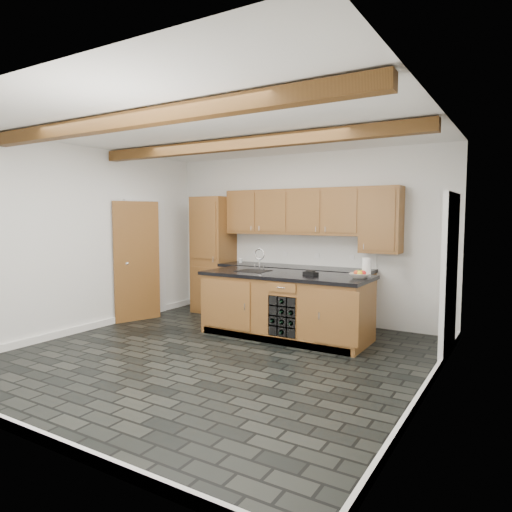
{
  "coord_description": "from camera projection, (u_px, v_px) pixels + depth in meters",
  "views": [
    {
      "loc": [
        3.31,
        -4.51,
        1.75
      ],
      "look_at": [
        0.1,
        0.8,
        1.21
      ],
      "focal_mm": 32.0,
      "sensor_mm": 36.0,
      "label": 1
    }
  ],
  "objects": [
    {
      "name": "island",
      "position": [
        285.0,
        305.0,
        6.6
      ],
      "size": [
        2.48,
        0.96,
        0.93
      ],
      "color": "brown",
      "rests_on": "ground"
    },
    {
      "name": "fruit_cluster",
      "position": [
        360.0,
        273.0,
        6.07
      ],
      "size": [
        0.16,
        0.17,
        0.07
      ],
      "color": "red",
      "rests_on": "fruit_bowl"
    },
    {
      "name": "room_shell",
      "position": [
        234.0,
        233.0,
        6.07
      ],
      "size": [
        5.01,
        5.0,
        5.0
      ],
      "color": "white",
      "rests_on": "ground"
    },
    {
      "name": "back_cabinetry",
      "position": [
        276.0,
        262.0,
        7.72
      ],
      "size": [
        3.65,
        0.62,
        2.2
      ],
      "color": "brown",
      "rests_on": "ground"
    },
    {
      "name": "ground",
      "position": [
        216.0,
        357.0,
        5.7
      ],
      "size": [
        5.0,
        5.0,
        0.0
      ],
      "primitive_type": "plane",
      "color": "black",
      "rests_on": "ground"
    },
    {
      "name": "kitchen_scale",
      "position": [
        311.0,
        273.0,
        6.37
      ],
      "size": [
        0.23,
        0.17,
        0.06
      ],
      "rotation": [
        0.0,
        0.0,
        -0.3
      ],
      "color": "black",
      "rests_on": "island"
    },
    {
      "name": "mug",
      "position": [
        241.0,
        261.0,
        8.06
      ],
      "size": [
        0.09,
        0.09,
        0.08
      ],
      "primitive_type": "imported",
      "rotation": [
        0.0,
        0.0,
        -0.08
      ],
      "color": "white",
      "rests_on": "back_cabinetry"
    },
    {
      "name": "fruit_bowl",
      "position": [
        360.0,
        276.0,
        6.07
      ],
      "size": [
        0.28,
        0.28,
        0.07
      ],
      "primitive_type": "imported",
      "rotation": [
        0.0,
        0.0,
        0.01
      ],
      "color": "beige",
      "rests_on": "island"
    },
    {
      "name": "paper_towel",
      "position": [
        367.0,
        267.0,
        6.17
      ],
      "size": [
        0.12,
        0.12,
        0.26
      ],
      "primitive_type": "cylinder",
      "color": "white",
      "rests_on": "island"
    },
    {
      "name": "faucet",
      "position": [
        254.0,
        269.0,
        6.89
      ],
      "size": [
        0.45,
        0.4,
        0.34
      ],
      "color": "black",
      "rests_on": "island"
    }
  ]
}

